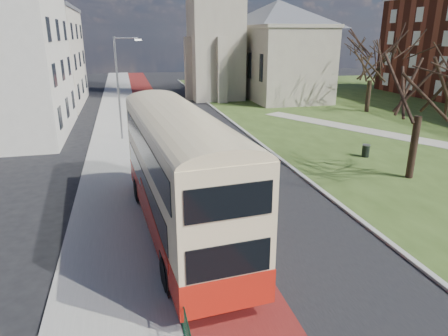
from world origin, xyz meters
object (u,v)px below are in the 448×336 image
object	(u,v)px
winter_tree_near	(427,64)
winter_tree_far	(373,55)
litter_bin	(366,151)
streetlamp	(120,83)
bus	(179,169)

from	to	relation	value
winter_tree_near	winter_tree_far	bearing A→B (deg)	63.48
litter_bin	winter_tree_near	bearing A→B (deg)	-88.35
winter_tree_near	litter_bin	size ratio (longest dim) A/B	10.87
streetlamp	winter_tree_near	distance (m)	21.65
bus	litter_bin	xyz separation A→B (m)	(14.26, 8.21, -2.50)
winter_tree_far	winter_tree_near	bearing A→B (deg)	-116.52
streetlamp	litter_bin	size ratio (longest dim) A/B	9.01
winter_tree_near	streetlamp	bearing A→B (deg)	140.52
bus	winter_tree_near	bearing A→B (deg)	10.07
streetlamp	winter_tree_far	size ratio (longest dim) A/B	0.90
winter_tree_far	litter_bin	bearing A→B (deg)	-123.05
bus	streetlamp	bearing A→B (deg)	92.82
streetlamp	bus	bearing A→B (deg)	-82.68
winter_tree_near	winter_tree_far	xyz separation A→B (m)	(9.99, 20.03, -0.55)
streetlamp	litter_bin	world-z (taller)	streetlamp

